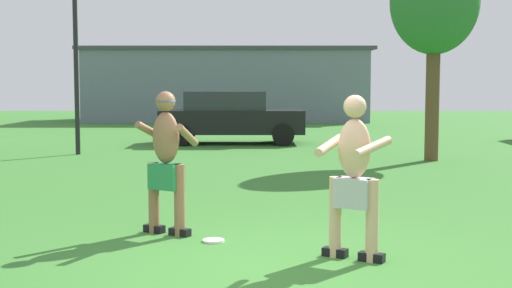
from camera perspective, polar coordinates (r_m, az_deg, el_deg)
The scene contains 8 objects.
ground_plane at distance 6.79m, azimuth 1.79°, elevation -10.30°, with size 80.00×80.00×0.00m, color #38752D.
player_near at distance 7.04m, azimuth 8.38°, elevation -2.43°, with size 0.81×0.75×1.68m.
player_in_green at distance 8.22m, azimuth -7.19°, elevation -0.95°, with size 0.76×0.76×1.72m.
frisbee at distance 7.92m, azimuth -3.29°, elevation -8.00°, with size 0.25×0.25×0.03m, color white.
car_black_near_post at distance 20.82m, azimuth -1.86°, elevation 2.31°, with size 4.30×2.03×1.58m.
lamp_post at distance 18.16m, azimuth -14.51°, elevation 9.18°, with size 0.60×0.24×5.09m.
outbuilding_behind_lot at distance 34.40m, azimuth -2.12°, elevation 4.95°, with size 13.90×5.82×3.56m.
tree_left_field at distance 16.68m, azimuth 14.86°, elevation 11.17°, with size 2.04×2.04×4.92m.
Camera 1 is at (-0.18, -6.55, 1.79)m, focal length 48.18 mm.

